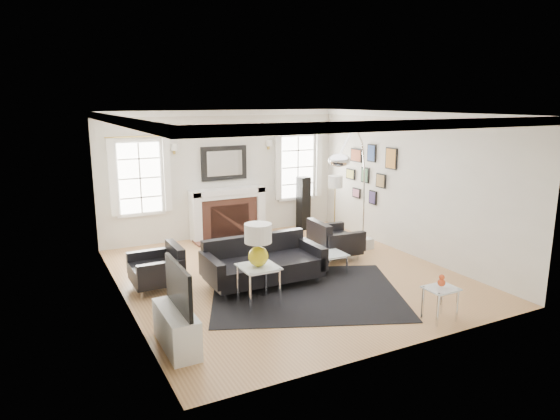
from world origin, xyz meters
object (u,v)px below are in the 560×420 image
armchair_right (333,241)px  coffee_table (319,254)px  fireplace (228,213)px  armchair_left (159,269)px  gourd_lamp (258,242)px  sofa (262,264)px  arc_floor_lamp (353,189)px

armchair_right → coffee_table: 0.81m
fireplace → armchair_left: bearing=-132.0°
fireplace → armchair_left: size_ratio=1.95×
armchair_right → gourd_lamp: 2.71m
coffee_table → sofa: bearing=-174.9°
armchair_right → gourd_lamp: gourd_lamp is taller
gourd_lamp → fireplace: bearing=75.2°
fireplace → gourd_lamp: bearing=-104.8°
fireplace → gourd_lamp: size_ratio=2.63×
fireplace → armchair_right: (1.24, -2.35, -0.20)m
arc_floor_lamp → armchair_left: bearing=175.3°
fireplace → sofa: fireplace is taller
armchair_left → coffee_table: (2.76, -0.49, -0.01)m
fireplace → armchair_right: fireplace is taller
sofa → coffee_table: size_ratio=2.49×
sofa → armchair_right: sofa is taller
sofa → armchair_left: bearing=159.4°
armchair_left → armchair_right: size_ratio=0.90×
coffee_table → armchair_left: bearing=170.0°
gourd_lamp → arc_floor_lamp: (2.43, 1.07, 0.42)m
armchair_right → coffee_table: armchair_right is taller
sofa → gourd_lamp: bearing=-118.8°
sofa → arc_floor_lamp: (2.01, 0.30, 1.05)m
armchair_right → gourd_lamp: (-2.23, -1.40, 0.64)m
fireplace → coffee_table: size_ratio=2.15×
armchair_right → arc_floor_lamp: (0.21, -0.33, 1.05)m
fireplace → sofa: 3.03m
arc_floor_lamp → gourd_lamp: bearing=-156.3°
sofa → coffee_table: sofa is taller
sofa → armchair_right: bearing=19.2°
sofa → armchair_left: 1.69m
armchair_left → arc_floor_lamp: size_ratio=0.34×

